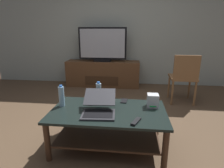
{
  "coord_description": "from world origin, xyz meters",
  "views": [
    {
      "loc": [
        0.27,
        -2.15,
        1.29
      ],
      "look_at": [
        0.01,
        0.21,
        0.6
      ],
      "focal_mm": 30.16,
      "sensor_mm": 36.0,
      "label": 1
    }
  ],
  "objects": [
    {
      "name": "laptop",
      "position": [
        -0.07,
        -0.36,
        0.51
      ],
      "size": [
        0.37,
        0.46,
        0.19
      ],
      "color": "#333338",
      "rests_on": "coffee_table"
    },
    {
      "name": "water_bottle_near",
      "position": [
        -0.52,
        -0.23,
        0.56
      ],
      "size": [
        0.06,
        0.06,
        0.25
      ],
      "color": "#99C6E5",
      "rests_on": "coffee_table"
    },
    {
      "name": "coffee_table",
      "position": [
        0.02,
        -0.29,
        0.31
      ],
      "size": [
        1.24,
        0.72,
        0.45
      ],
      "color": "black",
      "rests_on": "ground"
    },
    {
      "name": "tv_remote",
      "position": [
        0.32,
        -0.54,
        0.46
      ],
      "size": [
        0.1,
        0.16,
        0.02
      ],
      "primitive_type": "cube",
      "rotation": [
        0.0,
        0.0,
        -0.41
      ],
      "color": "black",
      "rests_on": "coffee_table"
    },
    {
      "name": "media_cabinet",
      "position": [
        -0.41,
        2.08,
        0.29
      ],
      "size": [
        1.67,
        0.43,
        0.58
      ],
      "color": "brown",
      "rests_on": "ground"
    },
    {
      "name": "cell_phone",
      "position": [
        0.18,
        -0.01,
        0.45
      ],
      "size": [
        0.08,
        0.15,
        0.01
      ],
      "primitive_type": "cube",
      "rotation": [
        0.0,
        0.0,
        -0.09
      ],
      "color": "black",
      "rests_on": "coffee_table"
    },
    {
      "name": "water_bottle_far",
      "position": [
        -0.12,
        -0.06,
        0.56
      ],
      "size": [
        0.06,
        0.06,
        0.25
      ],
      "color": "silver",
      "rests_on": "coffee_table"
    },
    {
      "name": "television",
      "position": [
        -0.41,
        2.05,
        0.94
      ],
      "size": [
        1.07,
        0.2,
        0.75
      ],
      "color": "black",
      "rests_on": "media_cabinet"
    },
    {
      "name": "ground_plane",
      "position": [
        0.0,
        0.0,
        0.0
      ],
      "size": [
        7.68,
        7.68,
        0.0
      ],
      "primitive_type": "plane",
      "color": "brown"
    },
    {
      "name": "dining_chair",
      "position": [
        1.17,
        1.15,
        0.51
      ],
      "size": [
        0.45,
        0.45,
        0.88
      ],
      "color": "brown",
      "rests_on": "ground"
    },
    {
      "name": "back_wall",
      "position": [
        0.0,
        2.4,
        1.4
      ],
      "size": [
        6.4,
        0.12,
        2.8
      ],
      "primitive_type": "cube",
      "color": "#A8B2A8",
      "rests_on": "ground"
    },
    {
      "name": "router_box",
      "position": [
        0.51,
        -0.14,
        0.52
      ],
      "size": [
        0.12,
        0.12,
        0.15
      ],
      "color": "silver",
      "rests_on": "coffee_table"
    }
  ]
}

